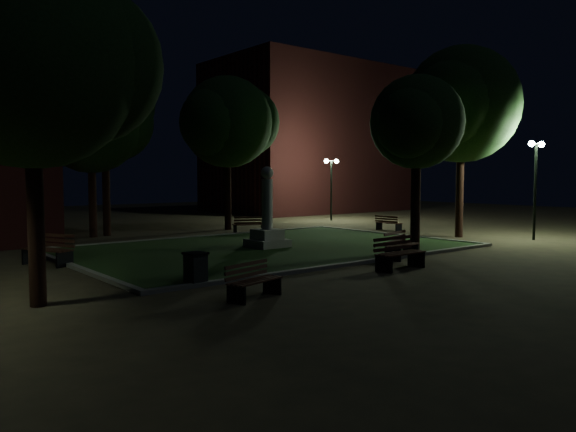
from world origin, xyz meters
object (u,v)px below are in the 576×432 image
bench_near_right (400,246)px  bench_right_side (388,224)px  monument (267,225)px  bench_far_side (249,225)px  bench_west_near (253,282)px  bench_left_side (49,250)px  bench_near_left (399,254)px  trash_bin (196,269)px

bench_near_right → bench_right_side: (7.45, 7.03, -0.06)m
monument → bench_far_side: monument is taller
bench_far_side → bench_near_right: bearing=108.2°
bench_right_side → bench_far_side: 7.47m
bench_near_right → bench_west_near: bearing=179.2°
monument → bench_left_side: size_ratio=1.65×
bench_near_right → bench_left_side: bench_left_side is taller
bench_near_left → bench_west_near: bench_near_left is taller
bench_near_right → bench_right_side: bearing=27.9°
bench_left_side → bench_far_side: size_ratio=1.14×
bench_right_side → trash_bin: bearing=109.4°
bench_west_near → bench_near_right: bearing=-0.9°
bench_near_left → bench_west_near: bearing=-176.2°
bench_west_near → bench_right_side: 17.73m
bench_near_right → bench_left_side: (-10.05, 6.24, 0.03)m
bench_near_left → bench_right_side: bearing=40.8°
bench_near_right → bench_west_near: bench_near_right is taller
bench_near_right → bench_far_side: bearing=70.3°
bench_near_left → bench_right_side: 12.58m
bench_near_left → trash_bin: bench_near_left is taller
bench_near_left → trash_bin: (-6.25, 1.61, -0.02)m
monument → bench_near_right: bearing=-67.9°
bench_right_side → bench_far_side: (-6.66, 3.38, 0.04)m
bench_near_left → bench_left_side: bench_left_side is taller
bench_near_right → bench_far_side: (0.79, 10.41, -0.02)m
bench_right_side → trash_bin: (-15.54, -6.88, 0.08)m
trash_bin → bench_near_right: bearing=-1.0°
bench_near_left → monument: bearing=90.3°
bench_near_left → bench_near_right: (1.84, 1.46, -0.03)m
bench_west_near → bench_far_side: 15.11m
bench_west_near → bench_left_side: bench_left_side is taller
bench_left_side → bench_right_side: bench_left_side is taller
bench_near_left → bench_right_side: bench_near_left is taller
bench_far_side → trash_bin: bearing=71.7°
bench_right_side → bench_far_side: bearing=58.6°
monument → bench_left_side: monument is taller
bench_west_near → trash_bin: bearing=82.4°
bench_near_right → trash_bin: bearing=163.6°
trash_bin → bench_west_near: bearing=-82.1°
bench_far_side → monument: bearing=84.5°
bench_left_side → bench_near_left: bearing=23.3°
monument → bench_west_near: (-5.73, -7.09, -0.56)m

